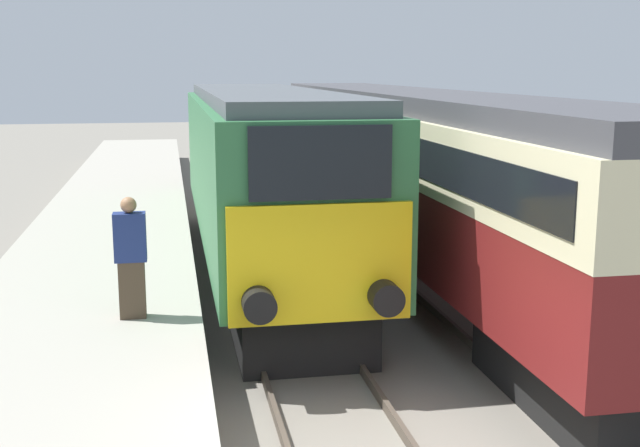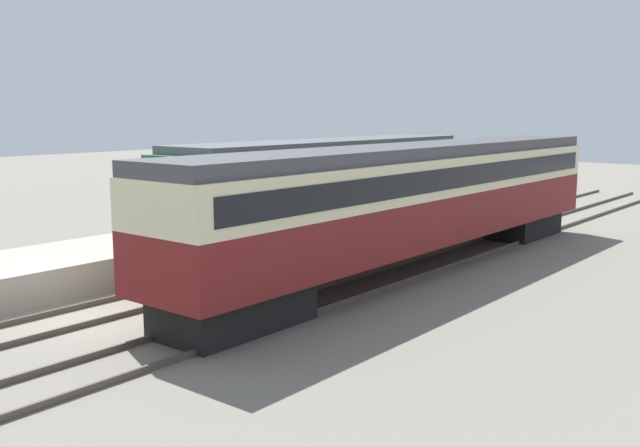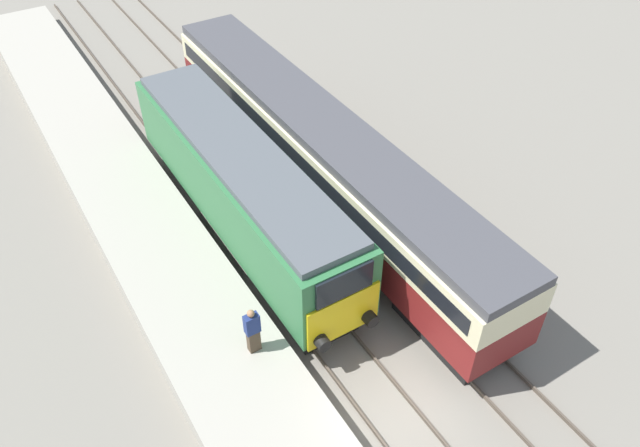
# 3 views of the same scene
# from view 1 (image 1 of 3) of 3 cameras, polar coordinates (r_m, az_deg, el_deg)

# --- Properties ---
(platform_left) EXTENTS (3.50, 50.00, 0.92)m
(platform_left) POSITION_cam_1_polar(r_m,az_deg,el_deg) (15.89, -15.34, -3.63)
(platform_left) COLOR #9E998C
(platform_left) RESTS_ON ground_plane
(rails_near_track) EXTENTS (1.51, 60.00, 0.14)m
(rails_near_track) POSITION_cam_1_polar(r_m,az_deg,el_deg) (13.21, -1.74, -7.98)
(rails_near_track) COLOR #4C4238
(rails_near_track) RESTS_ON ground_plane
(rails_far_track) EXTENTS (1.50, 60.00, 0.14)m
(rails_far_track) POSITION_cam_1_polar(r_m,az_deg,el_deg) (14.11, 12.13, -6.97)
(rails_far_track) COLOR #4C4238
(rails_far_track) RESTS_ON ground_plane
(locomotive) EXTENTS (2.70, 13.56, 3.93)m
(locomotive) POSITION_cam_1_polar(r_m,az_deg,el_deg) (16.97, -4.09, 3.58)
(locomotive) COLOR black
(locomotive) RESTS_ON ground_plane
(passenger_carriage) EXTENTS (2.75, 20.05, 3.87)m
(passenger_carriage) POSITION_cam_1_polar(r_m,az_deg,el_deg) (17.80, 6.82, 4.47)
(passenger_carriage) COLOR black
(passenger_carriage) RESTS_ON ground_plane
(person_on_platform) EXTENTS (0.44, 0.26, 1.71)m
(person_on_platform) POSITION_cam_1_polar(r_m,az_deg,el_deg) (11.43, -13.30, -2.41)
(person_on_platform) COLOR #473828
(person_on_platform) RESTS_ON platform_left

